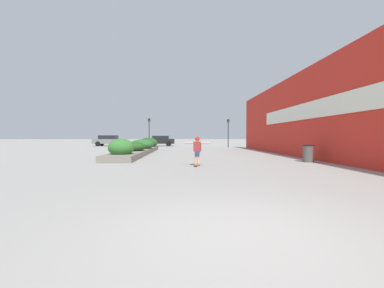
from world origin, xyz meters
name	(u,v)px	position (x,y,z in m)	size (l,w,h in m)	color
ground_plane	(236,233)	(0.00, 0.00, 0.00)	(300.00, 300.00, 0.00)	gray
building_wall_right	(333,109)	(7.29, 9.91, 2.87)	(0.67, 35.42, 5.73)	red
planter_box	(139,148)	(-4.36, 17.38, 0.48)	(1.99, 14.64, 1.30)	slate
skateboard	(197,165)	(-0.09, 8.37, 0.07)	(0.39, 0.78, 0.09)	olive
skateboarder	(197,147)	(-0.09, 8.37, 0.88)	(1.19, 0.41, 1.31)	tan
trash_bin	(308,153)	(6.08, 10.12, 0.47)	(0.59, 0.59, 0.94)	#514C47
car_leftmost	(160,140)	(-4.22, 34.77, 0.83)	(4.38, 1.88, 1.54)	black
car_center_left	(109,140)	(-11.82, 35.22, 0.85)	(4.69, 2.06, 1.60)	slate
traffic_light_left	(149,128)	(-5.25, 30.48, 2.57)	(0.28, 0.30, 3.81)	black
traffic_light_right	(228,128)	(5.14, 29.69, 2.49)	(0.28, 0.30, 3.68)	black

